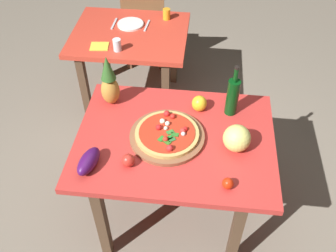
# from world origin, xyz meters

# --- Properties ---
(ground_plane) EXTENTS (10.00, 10.00, 0.00)m
(ground_plane) POSITION_xyz_m (0.00, 0.00, 0.00)
(ground_plane) COLOR gray
(display_table) EXTENTS (1.18, 0.89, 0.73)m
(display_table) POSITION_xyz_m (0.00, 0.00, 0.64)
(display_table) COLOR brown
(display_table) RESTS_ON ground_plane
(background_table) EXTENTS (0.95, 0.78, 0.73)m
(background_table) POSITION_xyz_m (-0.49, 1.14, 0.62)
(background_table) COLOR brown
(background_table) RESTS_ON ground_plane
(dining_chair) EXTENTS (0.43, 0.43, 0.85)m
(dining_chair) POSITION_xyz_m (-0.47, 1.75, 0.48)
(dining_chair) COLOR brown
(dining_chair) RESTS_ON ground_plane
(pizza_board) EXTENTS (0.45, 0.45, 0.02)m
(pizza_board) POSITION_xyz_m (-0.05, -0.01, 0.74)
(pizza_board) COLOR brown
(pizza_board) RESTS_ON display_table
(pizza) EXTENTS (0.38, 0.38, 0.06)m
(pizza) POSITION_xyz_m (-0.05, -0.01, 0.77)
(pizza) COLOR tan
(pizza) RESTS_ON pizza_board
(wine_bottle) EXTENTS (0.08, 0.08, 0.35)m
(wine_bottle) POSITION_xyz_m (0.33, 0.26, 0.86)
(wine_bottle) COLOR #093A12
(wine_bottle) RESTS_ON display_table
(pineapple_left) EXTENTS (0.12, 0.12, 0.35)m
(pineapple_left) POSITION_xyz_m (-0.44, 0.27, 0.89)
(pineapple_left) COLOR #B98636
(pineapple_left) RESTS_ON display_table
(melon) EXTENTS (0.16, 0.16, 0.16)m
(melon) POSITION_xyz_m (0.35, -0.04, 0.81)
(melon) COLOR #E5DE72
(melon) RESTS_ON display_table
(bell_pepper) EXTENTS (0.10, 0.10, 0.11)m
(bell_pepper) POSITION_xyz_m (0.13, 0.27, 0.78)
(bell_pepper) COLOR yellow
(bell_pepper) RESTS_ON display_table
(eggplant) EXTENTS (0.13, 0.22, 0.09)m
(eggplant) POSITION_xyz_m (-0.45, -0.27, 0.78)
(eggplant) COLOR #431253
(eggplant) RESTS_ON display_table
(tomato_beside_pepper) EXTENTS (0.06, 0.06, 0.06)m
(tomato_beside_pepper) POSITION_xyz_m (0.31, -0.33, 0.76)
(tomato_beside_pepper) COLOR red
(tomato_beside_pepper) RESTS_ON display_table
(tomato_at_corner) EXTENTS (0.07, 0.07, 0.07)m
(tomato_at_corner) POSITION_xyz_m (-0.24, -0.24, 0.77)
(tomato_at_corner) COLOR red
(tomato_at_corner) RESTS_ON display_table
(drinking_glass_juice) EXTENTS (0.06, 0.06, 0.09)m
(drinking_glass_juice) POSITION_xyz_m (-0.21, 1.39, 0.78)
(drinking_glass_juice) COLOR orange
(drinking_glass_juice) RESTS_ON background_table
(drinking_glass_water) EXTENTS (0.06, 0.06, 0.10)m
(drinking_glass_water) POSITION_xyz_m (-0.53, 0.87, 0.78)
(drinking_glass_water) COLOR silver
(drinking_glass_water) RESTS_ON background_table
(dinner_plate) EXTENTS (0.22, 0.22, 0.02)m
(dinner_plate) POSITION_xyz_m (-0.50, 1.26, 0.74)
(dinner_plate) COLOR white
(dinner_plate) RESTS_ON background_table
(fork_utensil) EXTENTS (0.02, 0.18, 0.01)m
(fork_utensil) POSITION_xyz_m (-0.64, 1.26, 0.74)
(fork_utensil) COLOR silver
(fork_utensil) RESTS_ON background_table
(knife_utensil) EXTENTS (0.03, 0.18, 0.01)m
(knife_utensil) POSITION_xyz_m (-0.36, 1.26, 0.74)
(knife_utensil) COLOR silver
(knife_utensil) RESTS_ON background_table
(napkin_folded) EXTENTS (0.15, 0.13, 0.01)m
(napkin_folded) POSITION_xyz_m (-0.68, 0.90, 0.73)
(napkin_folded) COLOR yellow
(napkin_folded) RESTS_ON background_table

